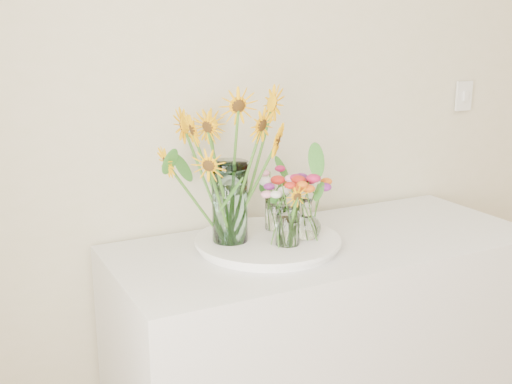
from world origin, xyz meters
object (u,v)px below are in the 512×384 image
at_px(small_vase_a, 288,226).
at_px(mason_jar, 230,202).
at_px(tray, 268,243).
at_px(small_vase_c, 276,213).
at_px(counter, 323,365).
at_px(small_vase_b, 307,219).

bearing_deg(small_vase_a, mason_jar, 141.64).
height_order(tray, small_vase_c, small_vase_c).
height_order(counter, tray, tray).
distance_m(tray, small_vase_a, 0.11).
distance_m(mason_jar, small_vase_b, 0.25).
distance_m(counter, small_vase_a, 0.57).
xyz_separation_m(tray, small_vase_c, (0.07, 0.07, 0.07)).
bearing_deg(small_vase_c, tray, -132.19).
height_order(tray, mason_jar, mason_jar).
bearing_deg(counter, mason_jar, 168.19).
bearing_deg(small_vase_a, counter, 14.62).
xyz_separation_m(counter, tray, (-0.20, 0.03, 0.46)).
height_order(small_vase_a, small_vase_c, small_vase_a).
xyz_separation_m(small_vase_a, small_vase_c, (0.04, 0.15, -0.00)).
relative_size(tray, small_vase_b, 3.34).
relative_size(counter, small_vase_b, 10.69).
bearing_deg(mason_jar, counter, -11.81).
bearing_deg(small_vase_b, mason_jar, 159.98).
xyz_separation_m(tray, mason_jar, (-0.12, 0.03, 0.14)).
bearing_deg(tray, mason_jar, 163.90).
xyz_separation_m(tray, small_vase_a, (0.03, -0.08, 0.08)).
distance_m(mason_jar, small_vase_c, 0.20).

